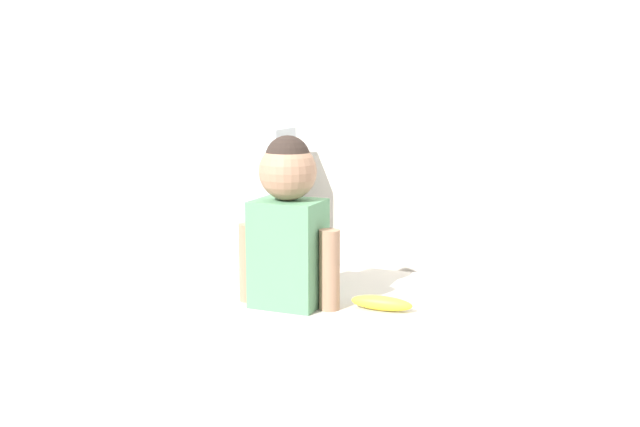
{
  "coord_description": "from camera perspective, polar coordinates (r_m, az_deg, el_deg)",
  "views": [
    {
      "loc": [
        0.64,
        -1.88,
        0.98
      ],
      "look_at": [
        -0.07,
        0.0,
        0.62
      ],
      "focal_mm": 42.19,
      "sensor_mm": 36.0,
      "label": 1
    }
  ],
  "objects": [
    {
      "name": "couch",
      "position": [
        2.14,
        1.84,
        -11.72
      ],
      "size": [
        2.18,
        0.85,
        0.37
      ],
      "color": "#9C978F",
      "rests_on": "ground"
    },
    {
      "name": "throw_pillow_left",
      "position": [
        2.56,
        -8.51,
        1.45
      ],
      "size": [
        0.58,
        0.16,
        0.46
      ],
      "primitive_type": "cube",
      "color": "#B2BCC6",
      "rests_on": "couch"
    },
    {
      "name": "throw_pillow_right",
      "position": [
        2.23,
        19.43,
        1.2
      ],
      "size": [
        0.57,
        0.16,
        0.57
      ],
      "primitive_type": "cube",
      "color": "#B2BCC6",
      "rests_on": "couch"
    },
    {
      "name": "toddler",
      "position": [
        2.02,
        -2.43,
        -0.66
      ],
      "size": [
        0.29,
        0.16,
        0.46
      ],
      "color": "#568E66",
      "rests_on": "couch"
    },
    {
      "name": "banana",
      "position": [
        2.03,
        4.7,
        -6.79
      ],
      "size": [
        0.17,
        0.05,
        0.04
      ],
      "primitive_type": "ellipsoid",
      "rotation": [
        0.0,
        0.0,
        -0.01
      ],
      "color": "yellow",
      "rests_on": "couch"
    }
  ]
}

